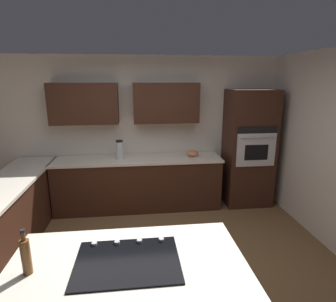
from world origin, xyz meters
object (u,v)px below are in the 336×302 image
object	(u,v)px
blender	(120,151)
mixing_bowl	(193,153)
wall_oven	(249,148)
oil_bottle	(26,256)
cooktop	(128,261)

from	to	relation	value
blender	mixing_bowl	bearing A→B (deg)	180.00
blender	mixing_bowl	world-z (taller)	blender
wall_oven	oil_bottle	world-z (taller)	wall_oven
wall_oven	mixing_bowl	bearing A→B (deg)	-1.42
wall_oven	blender	bearing A→B (deg)	-0.63
cooktop	oil_bottle	size ratio (longest dim) A/B	2.27
wall_oven	blender	size ratio (longest dim) A/B	6.48
wall_oven	blender	world-z (taller)	wall_oven
cooktop	wall_oven	bearing A→B (deg)	-126.55
blender	oil_bottle	bearing A→B (deg)	80.36
wall_oven	cooktop	size ratio (longest dim) A/B	2.68
cooktop	mixing_bowl	bearing A→B (deg)	-110.64
blender	mixing_bowl	xyz separation A→B (m)	(-1.25, 0.00, -0.08)
cooktop	blender	bearing A→B (deg)	-85.95
cooktop	mixing_bowl	xyz separation A→B (m)	(-1.05, -2.79, 0.05)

